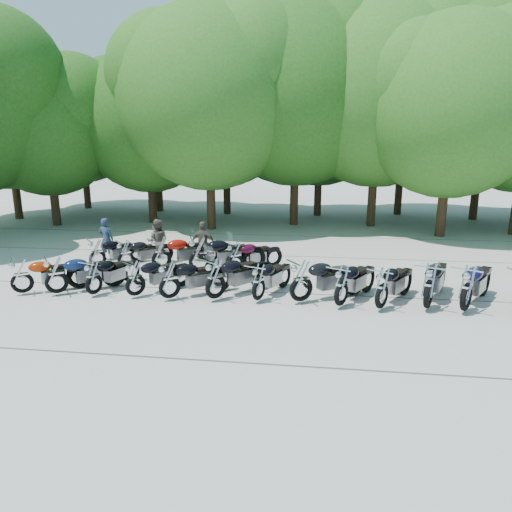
# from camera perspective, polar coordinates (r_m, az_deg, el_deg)

# --- Properties ---
(ground) EXTENTS (90.00, 90.00, 0.00)m
(ground) POSITION_cam_1_polar(r_m,az_deg,el_deg) (12.22, -0.92, -6.71)
(ground) COLOR #9E978F
(ground) RESTS_ON ground
(tree_0) EXTENTS (7.50, 7.50, 9.21)m
(tree_0) POSITION_cam_1_polar(r_m,az_deg,el_deg) (29.72, -28.67, 14.57)
(tree_0) COLOR #3A2614
(tree_0) RESTS_ON ground
(tree_1) EXTENTS (6.97, 6.97, 8.55)m
(tree_1) POSITION_cam_1_polar(r_m,az_deg,el_deg) (26.40, -24.69, 14.41)
(tree_1) COLOR #3A2614
(tree_1) RESTS_ON ground
(tree_2) EXTENTS (7.31, 7.31, 8.97)m
(tree_2) POSITION_cam_1_polar(r_m,az_deg,el_deg) (25.76, -13.35, 15.88)
(tree_2) COLOR #3A2614
(tree_2) RESTS_ON ground
(tree_3) EXTENTS (8.70, 8.70, 10.67)m
(tree_3) POSITION_cam_1_polar(r_m,az_deg,el_deg) (23.23, -5.95, 18.90)
(tree_3) COLOR #3A2614
(tree_3) RESTS_ON ground
(tree_4) EXTENTS (9.13, 9.13, 11.20)m
(tree_4) POSITION_cam_1_polar(r_m,az_deg,el_deg) (24.53, 5.05, 19.40)
(tree_4) COLOR #3A2614
(tree_4) RESTS_ON ground
(tree_5) EXTENTS (9.04, 9.04, 11.10)m
(tree_5) POSITION_cam_1_polar(r_m,az_deg,el_deg) (24.78, 15.05, 18.79)
(tree_5) COLOR #3A2614
(tree_5) RESTS_ON ground
(tree_6) EXTENTS (8.00, 8.00, 9.82)m
(tree_6) POSITION_cam_1_polar(r_m,az_deg,el_deg) (22.94, 23.32, 16.67)
(tree_6) COLOR #3A2614
(tree_6) RESTS_ON ground
(tree_9) EXTENTS (7.59, 7.59, 9.32)m
(tree_9) POSITION_cam_1_polar(r_m,az_deg,el_deg) (32.67, -21.07, 15.24)
(tree_9) COLOR #3A2614
(tree_9) RESTS_ON ground
(tree_10) EXTENTS (7.78, 7.78, 9.55)m
(tree_10) POSITION_cam_1_polar(r_m,az_deg,el_deg) (30.01, -12.46, 16.27)
(tree_10) COLOR #3A2614
(tree_10) RESTS_ON ground
(tree_11) EXTENTS (7.56, 7.56, 9.28)m
(tree_11) POSITION_cam_1_polar(r_m,az_deg,el_deg) (28.28, -3.79, 16.39)
(tree_11) COLOR #3A2614
(tree_11) RESTS_ON ground
(tree_12) EXTENTS (7.88, 7.88, 9.67)m
(tree_12) POSITION_cam_1_polar(r_m,az_deg,el_deg) (27.81, 8.05, 16.80)
(tree_12) COLOR #3A2614
(tree_12) RESTS_ON ground
(tree_13) EXTENTS (8.31, 8.31, 10.20)m
(tree_13) POSITION_cam_1_polar(r_m,az_deg,el_deg) (29.26, 18.10, 16.74)
(tree_13) COLOR #3A2614
(tree_13) RESTS_ON ground
(tree_14) EXTENTS (8.02, 8.02, 9.84)m
(tree_14) POSITION_cam_1_polar(r_m,az_deg,el_deg) (28.88, 26.67, 15.60)
(tree_14) COLOR #3A2614
(tree_14) RESTS_ON ground
(motorcycle_0) EXTENTS (2.18, 1.69, 1.22)m
(motorcycle_0) POSITION_cam_1_polar(r_m,az_deg,el_deg) (14.82, -27.28, -2.10)
(motorcycle_0) COLOR #8C2405
(motorcycle_0) RESTS_ON ground
(motorcycle_1) EXTENTS (2.21, 1.97, 1.29)m
(motorcycle_1) POSITION_cam_1_polar(r_m,az_deg,el_deg) (14.34, -23.72, -2.06)
(motorcycle_1) COLOR #0D1B3B
(motorcycle_1) RESTS_ON ground
(motorcycle_2) EXTENTS (1.34, 2.19, 1.19)m
(motorcycle_2) POSITION_cam_1_polar(r_m,az_deg,el_deg) (13.89, -19.67, -2.40)
(motorcycle_2) COLOR black
(motorcycle_2) RESTS_ON ground
(motorcycle_3) EXTENTS (1.89, 2.07, 1.22)m
(motorcycle_3) POSITION_cam_1_polar(r_m,az_deg,el_deg) (13.40, -14.89, -2.57)
(motorcycle_3) COLOR black
(motorcycle_3) RESTS_ON ground
(motorcycle_4) EXTENTS (2.16, 1.91, 1.26)m
(motorcycle_4) POSITION_cam_1_polar(r_m,az_deg,el_deg) (12.94, -10.78, -2.84)
(motorcycle_4) COLOR black
(motorcycle_4) RESTS_ON ground
(motorcycle_5) EXTENTS (2.09, 2.33, 1.36)m
(motorcycle_5) POSITION_cam_1_polar(r_m,az_deg,el_deg) (12.72, -5.10, -2.69)
(motorcycle_5) COLOR black
(motorcycle_5) RESTS_ON ground
(motorcycle_6) EXTENTS (1.44, 2.25, 1.22)m
(motorcycle_6) POSITION_cam_1_polar(r_m,az_deg,el_deg) (12.59, 0.33, -3.14)
(motorcycle_6) COLOR black
(motorcycle_6) RESTS_ON ground
(motorcycle_7) EXTENTS (2.48, 1.96, 1.39)m
(motorcycle_7) POSITION_cam_1_polar(r_m,az_deg,el_deg) (12.50, 5.70, -2.93)
(motorcycle_7) COLOR black
(motorcycle_7) RESTS_ON ground
(motorcycle_8) EXTENTS (1.77, 2.37, 1.31)m
(motorcycle_8) POSITION_cam_1_polar(r_m,az_deg,el_deg) (12.35, 10.66, -3.51)
(motorcycle_8) COLOR black
(motorcycle_8) RESTS_ON ground
(motorcycle_9) EXTENTS (1.80, 2.36, 1.31)m
(motorcycle_9) POSITION_cam_1_polar(r_m,az_deg,el_deg) (12.39, 15.50, -3.74)
(motorcycle_9) COLOR black
(motorcycle_9) RESTS_ON ground
(motorcycle_10) EXTENTS (1.72, 2.65, 1.44)m
(motorcycle_10) POSITION_cam_1_polar(r_m,az_deg,el_deg) (12.77, 20.85, -3.32)
(motorcycle_10) COLOR black
(motorcycle_10) RESTS_ON ground
(motorcycle_11) EXTENTS (1.99, 2.57, 1.44)m
(motorcycle_11) POSITION_cam_1_polar(r_m,az_deg,el_deg) (12.94, 24.90, -3.52)
(motorcycle_11) COLOR #0D0C38
(motorcycle_11) RESTS_ON ground
(motorcycle_13) EXTENTS (1.95, 1.88, 1.17)m
(motorcycle_13) POSITION_cam_1_polar(r_m,az_deg,el_deg) (16.91, -19.26, 0.46)
(motorcycle_13) COLOR black
(motorcycle_13) RESTS_ON ground
(motorcycle_14) EXTENTS (1.90, 1.94, 1.18)m
(motorcycle_14) POSITION_cam_1_polar(r_m,az_deg,el_deg) (16.45, -16.02, 0.34)
(motorcycle_14) COLOR black
(motorcycle_14) RESTS_ON ground
(motorcycle_15) EXTENTS (2.42, 1.85, 1.35)m
(motorcycle_15) POSITION_cam_1_polar(r_m,az_deg,el_deg) (15.96, -11.76, 0.51)
(motorcycle_15) COLOR #940F05
(motorcycle_15) RESTS_ON ground
(motorcycle_16) EXTENTS (2.68, 1.67, 1.45)m
(motorcycle_16) POSITION_cam_1_polar(r_m,az_deg,el_deg) (15.31, -7.07, 0.33)
(motorcycle_16) COLOR black
(motorcycle_16) RESTS_ON ground
(motorcycle_17) EXTENTS (2.09, 1.92, 1.23)m
(motorcycle_17) POSITION_cam_1_polar(r_m,az_deg,el_deg) (15.31, -2.64, -0.01)
(motorcycle_17) COLOR #3A071B
(motorcycle_17) RESTS_ON ground
(rider_0) EXTENTS (0.64, 0.47, 1.61)m
(rider_0) POSITION_cam_1_polar(r_m,az_deg,el_deg) (17.97, -18.20, 2.02)
(rider_0) COLOR #1F2F41
(rider_0) RESTS_ON ground
(rider_1) EXTENTS (0.88, 0.73, 1.65)m
(rider_1) POSITION_cam_1_polar(r_m,az_deg,el_deg) (16.97, -12.19, 1.80)
(rider_1) COLOR brown
(rider_1) RESTS_ON ground
(rider_2) EXTENTS (1.01, 0.57, 1.62)m
(rider_2) POSITION_cam_1_polar(r_m,az_deg,el_deg) (16.35, -6.60, 1.52)
(rider_2) COLOR brown
(rider_2) RESTS_ON ground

